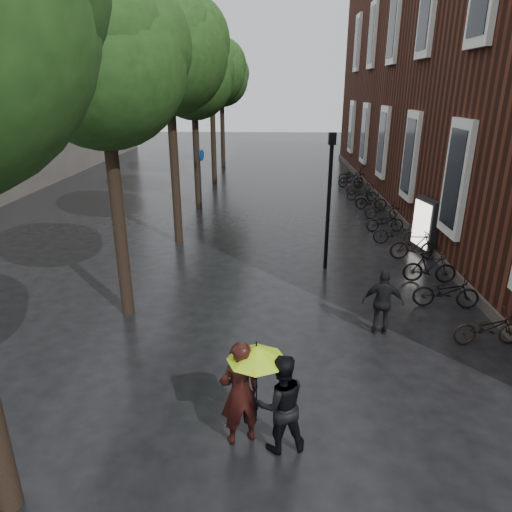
{
  "coord_description": "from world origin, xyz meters",
  "views": [
    {
      "loc": [
        -0.3,
        -3.8,
        5.66
      ],
      "look_at": [
        -0.69,
        7.22,
        1.57
      ],
      "focal_mm": 32.0,
      "sensor_mm": 36.0,
      "label": 1
    }
  ],
  "objects_px": {
    "person_burgundy": "(240,393)",
    "lamp_post": "(329,189)",
    "ad_lightbox": "(425,226)",
    "pedestrian_walking": "(383,302)",
    "parked_bicycles": "(385,216)",
    "person_black": "(281,404)"
  },
  "relations": [
    {
      "from": "lamp_post",
      "to": "ad_lightbox",
      "type": "bearing_deg",
      "value": 25.2
    },
    {
      "from": "ad_lightbox",
      "to": "pedestrian_walking",
      "type": "bearing_deg",
      "value": -126.54
    },
    {
      "from": "parked_bicycles",
      "to": "ad_lightbox",
      "type": "relative_size",
      "value": 10.16
    },
    {
      "from": "ad_lightbox",
      "to": "lamp_post",
      "type": "distance_m",
      "value": 4.44
    },
    {
      "from": "person_burgundy",
      "to": "ad_lightbox",
      "type": "xyz_separation_m",
      "value": [
        6.02,
        9.76,
        0.04
      ]
    },
    {
      "from": "person_black",
      "to": "ad_lightbox",
      "type": "xyz_separation_m",
      "value": [
        5.35,
        9.89,
        0.12
      ]
    },
    {
      "from": "person_black",
      "to": "parked_bicycles",
      "type": "height_order",
      "value": "person_black"
    },
    {
      "from": "lamp_post",
      "to": "person_burgundy",
      "type": "bearing_deg",
      "value": -105.99
    },
    {
      "from": "parked_bicycles",
      "to": "person_black",
      "type": "bearing_deg",
      "value": -109.76
    },
    {
      "from": "person_burgundy",
      "to": "lamp_post",
      "type": "relative_size",
      "value": 0.43
    },
    {
      "from": "pedestrian_walking",
      "to": "ad_lightbox",
      "type": "height_order",
      "value": "ad_lightbox"
    },
    {
      "from": "person_burgundy",
      "to": "lamp_post",
      "type": "distance_m",
      "value": 8.5
    },
    {
      "from": "ad_lightbox",
      "to": "lamp_post",
      "type": "xyz_separation_m",
      "value": [
        -3.72,
        -1.75,
        1.68
      ]
    },
    {
      "from": "pedestrian_walking",
      "to": "lamp_post",
      "type": "xyz_separation_m",
      "value": [
        -0.89,
        4.27,
        1.84
      ]
    },
    {
      "from": "parked_bicycles",
      "to": "ad_lightbox",
      "type": "bearing_deg",
      "value": -79.05
    },
    {
      "from": "person_burgundy",
      "to": "pedestrian_walking",
      "type": "relative_size",
      "value": 1.15
    },
    {
      "from": "ad_lightbox",
      "to": "person_black",
      "type": "bearing_deg",
      "value": -129.71
    },
    {
      "from": "person_burgundy",
      "to": "parked_bicycles",
      "type": "height_order",
      "value": "person_burgundy"
    },
    {
      "from": "person_burgundy",
      "to": "person_black",
      "type": "bearing_deg",
      "value": 145.41
    },
    {
      "from": "person_burgundy",
      "to": "parked_bicycles",
      "type": "xyz_separation_m",
      "value": [
        5.39,
        13.01,
        -0.5
      ]
    },
    {
      "from": "ad_lightbox",
      "to": "lamp_post",
      "type": "relative_size",
      "value": 0.45
    },
    {
      "from": "pedestrian_walking",
      "to": "lamp_post",
      "type": "relative_size",
      "value": 0.38
    }
  ]
}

